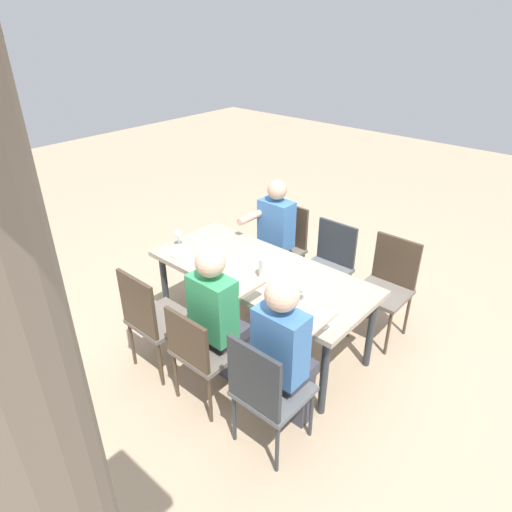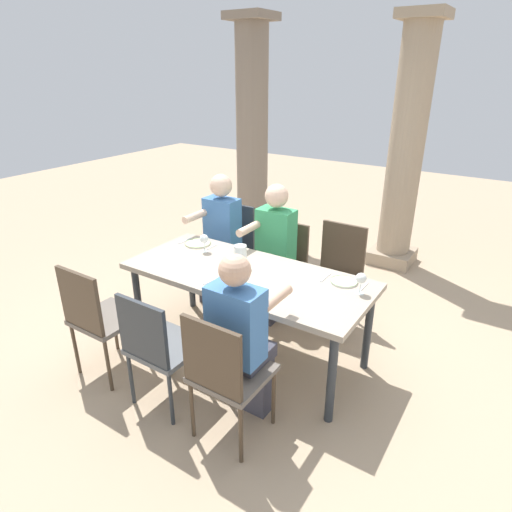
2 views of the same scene
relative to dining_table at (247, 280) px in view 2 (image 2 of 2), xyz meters
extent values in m
plane|color=tan|center=(0.00, 0.00, -0.68)|extent=(16.00, 16.00, 0.00)
cube|color=tan|center=(0.00, 0.00, 0.04)|extent=(1.97, 0.85, 0.04)
cylinder|color=#2D3338|center=(-0.90, 0.34, -0.33)|extent=(0.06, 0.06, 0.70)
cylinder|color=#2D3338|center=(0.90, 0.34, -0.33)|extent=(0.06, 0.06, 0.70)
cylinder|color=#2D3338|center=(-0.90, -0.34, -0.33)|extent=(0.06, 0.06, 0.70)
cylinder|color=#2D3338|center=(0.90, -0.34, -0.33)|extent=(0.06, 0.06, 0.70)
cube|color=#5B5E61|center=(-0.77, 0.76, -0.23)|extent=(0.44, 0.44, 0.04)
cube|color=#2D3338|center=(-0.77, 0.96, 0.01)|extent=(0.42, 0.03, 0.49)
cylinder|color=#2D3338|center=(-0.96, 0.57, -0.47)|extent=(0.03, 0.03, 0.43)
cylinder|color=#2D3338|center=(-0.58, 0.57, -0.47)|extent=(0.03, 0.03, 0.43)
cylinder|color=#2D3338|center=(-0.96, 0.95, -0.47)|extent=(0.03, 0.03, 0.43)
cylinder|color=#2D3338|center=(-0.58, 0.95, -0.47)|extent=(0.03, 0.03, 0.43)
cube|color=#6A6158|center=(-0.77, -0.76, -0.21)|extent=(0.44, 0.44, 0.04)
cube|color=#473828|center=(-0.77, -0.96, 0.02)|extent=(0.42, 0.03, 0.47)
cylinder|color=#473828|center=(-0.58, -0.57, -0.46)|extent=(0.03, 0.03, 0.45)
cylinder|color=#473828|center=(-0.96, -0.57, -0.46)|extent=(0.03, 0.03, 0.45)
cylinder|color=#473828|center=(-0.58, -0.95, -0.46)|extent=(0.03, 0.03, 0.45)
cylinder|color=#473828|center=(-0.96, -0.95, -0.46)|extent=(0.03, 0.03, 0.45)
cube|color=#6A6158|center=(-0.15, 0.76, -0.22)|extent=(0.44, 0.44, 0.04)
cube|color=#473828|center=(-0.15, 0.96, -0.02)|extent=(0.42, 0.03, 0.40)
cylinder|color=#473828|center=(-0.34, 0.57, -0.46)|extent=(0.03, 0.03, 0.44)
cylinder|color=#473828|center=(0.04, 0.57, -0.46)|extent=(0.03, 0.03, 0.44)
cylinder|color=#473828|center=(-0.34, 0.95, -0.46)|extent=(0.03, 0.03, 0.44)
cylinder|color=#473828|center=(0.04, 0.95, -0.46)|extent=(0.03, 0.03, 0.44)
cube|color=#5B5E61|center=(-0.15, -0.76, -0.23)|extent=(0.44, 0.44, 0.04)
cube|color=#2D3338|center=(-0.15, -0.96, -0.01)|extent=(0.42, 0.03, 0.45)
cylinder|color=#2D3338|center=(0.04, -0.57, -0.47)|extent=(0.03, 0.03, 0.43)
cylinder|color=#2D3338|center=(-0.34, -0.57, -0.47)|extent=(0.03, 0.03, 0.43)
cylinder|color=#2D3338|center=(0.04, -0.95, -0.47)|extent=(0.03, 0.03, 0.43)
cylinder|color=#2D3338|center=(-0.34, -0.95, -0.47)|extent=(0.03, 0.03, 0.43)
cube|color=#6A6158|center=(0.41, 0.76, -0.23)|extent=(0.44, 0.44, 0.04)
cube|color=#473828|center=(0.41, 0.96, 0.02)|extent=(0.42, 0.03, 0.49)
cylinder|color=#473828|center=(0.22, 0.57, -0.46)|extent=(0.03, 0.03, 0.43)
cylinder|color=#473828|center=(0.60, 0.57, -0.46)|extent=(0.03, 0.03, 0.43)
cylinder|color=#473828|center=(0.22, 0.95, -0.46)|extent=(0.03, 0.03, 0.43)
cylinder|color=#473828|center=(0.60, 0.95, -0.46)|extent=(0.03, 0.03, 0.43)
cube|color=#6A6158|center=(0.41, -0.76, -0.22)|extent=(0.44, 0.44, 0.04)
cube|color=#473828|center=(0.41, -0.96, 0.01)|extent=(0.42, 0.03, 0.47)
cylinder|color=#473828|center=(0.60, -0.57, -0.46)|extent=(0.03, 0.03, 0.44)
cylinder|color=#473828|center=(0.22, -0.57, -0.46)|extent=(0.03, 0.03, 0.44)
cylinder|color=#473828|center=(0.60, -0.95, -0.46)|extent=(0.03, 0.03, 0.44)
cylinder|color=#473828|center=(0.22, -0.95, -0.46)|extent=(0.03, 0.03, 0.44)
cube|color=#3F3F4C|center=(-0.77, 0.51, -0.45)|extent=(0.24, 0.14, 0.46)
cube|color=#3F3F4C|center=(-0.77, 0.60, -0.17)|extent=(0.28, 0.32, 0.10)
cube|color=#3F72B2|center=(-0.77, 0.71, 0.13)|extent=(0.34, 0.20, 0.50)
sphere|color=beige|center=(-0.77, 0.71, 0.51)|extent=(0.22, 0.22, 0.22)
cylinder|color=beige|center=(-0.91, 0.47, 0.24)|extent=(0.07, 0.30, 0.07)
cube|color=#3F3F4C|center=(-0.15, 0.51, -0.45)|extent=(0.24, 0.14, 0.46)
cube|color=#3F3F4C|center=(-0.15, 0.60, -0.17)|extent=(0.28, 0.32, 0.10)
cube|color=#389E60|center=(-0.15, 0.71, 0.13)|extent=(0.34, 0.20, 0.49)
sphere|color=beige|center=(-0.15, 0.71, 0.50)|extent=(0.21, 0.21, 0.21)
cylinder|color=beige|center=(-0.29, 0.47, 0.24)|extent=(0.07, 0.30, 0.07)
cube|color=#3F3F4C|center=(0.41, -0.52, -0.45)|extent=(0.24, 0.14, 0.46)
cube|color=#3F3F4C|center=(0.41, -0.61, -0.17)|extent=(0.28, 0.32, 0.10)
cube|color=#3F72B2|center=(0.41, -0.72, 0.12)|extent=(0.34, 0.20, 0.49)
sphere|color=tan|center=(0.41, -0.72, 0.48)|extent=(0.19, 0.19, 0.19)
cylinder|color=tan|center=(0.55, -0.48, 0.23)|extent=(0.07, 0.30, 0.07)
cube|color=gray|center=(-1.62, 2.53, -0.60)|extent=(0.56, 0.56, 0.16)
cylinder|color=gray|center=(-1.62, 2.53, 0.78)|extent=(0.43, 0.43, 2.60)
cube|color=gray|center=(-1.62, 2.53, 2.13)|extent=(0.54, 0.54, 0.10)
cube|color=tan|center=(0.45, 2.53, -0.60)|extent=(0.50, 0.50, 0.16)
cylinder|color=tan|center=(0.45, 2.53, 0.74)|extent=(0.39, 0.39, 2.51)
cube|color=tan|center=(0.45, 2.53, 2.04)|extent=(0.48, 0.48, 0.10)
cylinder|color=silver|center=(-0.71, 0.25, 0.07)|extent=(0.23, 0.23, 0.01)
torus|color=#A0BE77|center=(-0.71, 0.25, 0.08)|extent=(0.24, 0.24, 0.01)
cylinder|color=white|center=(-0.55, 0.15, 0.07)|extent=(0.06, 0.06, 0.00)
cylinder|color=white|center=(-0.55, 0.15, 0.11)|extent=(0.01, 0.01, 0.08)
sphere|color=white|center=(-0.55, 0.15, 0.19)|extent=(0.08, 0.08, 0.08)
cube|color=silver|center=(-0.86, 0.25, 0.07)|extent=(0.02, 0.17, 0.01)
cube|color=silver|center=(-0.56, 0.25, 0.07)|extent=(0.02, 0.17, 0.01)
cylinder|color=white|center=(0.01, -0.26, 0.07)|extent=(0.26, 0.26, 0.01)
torus|color=#A9CD91|center=(0.01, -0.26, 0.08)|extent=(0.26, 0.26, 0.01)
cube|color=silver|center=(-0.14, -0.26, 0.07)|extent=(0.03, 0.17, 0.01)
cube|color=silver|center=(0.16, -0.26, 0.07)|extent=(0.02, 0.17, 0.01)
cylinder|color=white|center=(0.71, 0.26, 0.07)|extent=(0.20, 0.20, 0.01)
torus|color=#A4C786|center=(0.71, 0.26, 0.08)|extent=(0.20, 0.20, 0.01)
cylinder|color=white|center=(0.87, 0.16, 0.07)|extent=(0.06, 0.06, 0.00)
cylinder|color=white|center=(0.87, 0.16, 0.11)|extent=(0.01, 0.01, 0.08)
sphere|color=white|center=(0.87, 0.16, 0.19)|extent=(0.08, 0.08, 0.08)
cube|color=silver|center=(0.56, 0.26, 0.07)|extent=(0.02, 0.17, 0.01)
cube|color=silver|center=(0.86, 0.26, 0.07)|extent=(0.02, 0.17, 0.01)
cylinder|color=white|center=(-0.11, 0.07, 0.16)|extent=(0.10, 0.10, 0.18)
cylinder|color=#EFEAC6|center=(-0.11, 0.07, 0.13)|extent=(0.09, 0.09, 0.12)
camera|label=1|loc=(-2.14, 2.50, 2.01)|focal=31.62mm
camera|label=2|loc=(1.74, -2.54, 1.55)|focal=30.55mm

